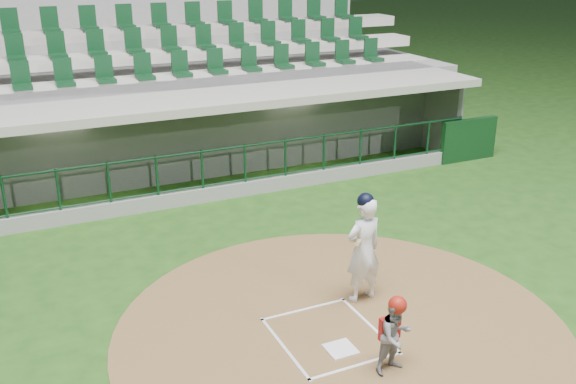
{
  "coord_description": "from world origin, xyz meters",
  "views": [
    {
      "loc": [
        -4.14,
        -7.76,
        5.64
      ],
      "look_at": [
        0.66,
        2.6,
        1.3
      ],
      "focal_mm": 40.0,
      "sensor_mm": 36.0,
      "label": 1
    }
  ],
  "objects": [
    {
      "name": "ground",
      "position": [
        0.0,
        0.0,
        0.0
      ],
      "size": [
        120.0,
        120.0,
        0.0
      ],
      "primitive_type": "plane",
      "color": "#1D4413",
      "rests_on": "ground"
    },
    {
      "name": "home_plate",
      "position": [
        0.0,
        -0.7,
        0.02
      ],
      "size": [
        0.43,
        0.43,
        0.02
      ],
      "primitive_type": "cube",
      "color": "white",
      "rests_on": "dirt_circle"
    },
    {
      "name": "batter_box_chalk",
      "position": [
        0.0,
        -0.3,
        0.02
      ],
      "size": [
        1.55,
        1.8,
        0.01
      ],
      "color": "silver",
      "rests_on": "ground"
    },
    {
      "name": "catcher",
      "position": [
        0.44,
        -1.44,
        0.6
      ],
      "size": [
        0.59,
        0.48,
        1.19
      ],
      "color": "gray",
      "rests_on": "dirt_circle"
    },
    {
      "name": "dirt_circle",
      "position": [
        0.3,
        -0.2,
        0.01
      ],
      "size": [
        7.2,
        7.2,
        0.01
      ],
      "primitive_type": "cylinder",
      "color": "brown",
      "rests_on": "ground"
    },
    {
      "name": "seating_deck",
      "position": [
        0.0,
        10.91,
        1.42
      ],
      "size": [
        17.0,
        6.72,
        5.15
      ],
      "color": "gray",
      "rests_on": "ground"
    },
    {
      "name": "dugout_structure",
      "position": [
        0.19,
        7.82,
        0.96
      ],
      "size": [
        16.4,
        3.7,
        3.0
      ],
      "color": "slate",
      "rests_on": "ground"
    },
    {
      "name": "batter",
      "position": [
        1.05,
        0.46,
        0.98
      ],
      "size": [
        0.9,
        0.9,
        1.94
      ],
      "color": "white",
      "rests_on": "dirt_circle"
    }
  ]
}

